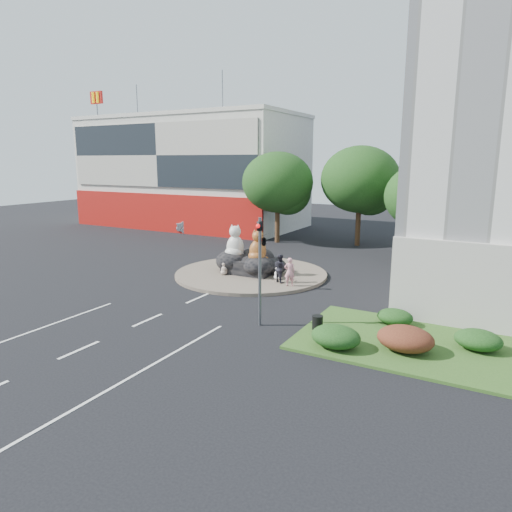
{
  "coord_description": "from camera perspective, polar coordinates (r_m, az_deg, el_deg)",
  "views": [
    {
      "loc": [
        14.5,
        -15.55,
        7.46
      ],
      "look_at": [
        1.92,
        7.22,
        2.0
      ],
      "focal_mm": 32.0,
      "sensor_mm": 36.0,
      "label": 1
    }
  ],
  "objects": [
    {
      "name": "shophouse_block",
      "position": [
        54.29,
        -7.99,
        10.39
      ],
      "size": [
        25.2,
        12.3,
        17.4
      ],
      "color": "beige",
      "rests_on": "ground"
    },
    {
      "name": "tree_left",
      "position": [
        41.95,
        2.85,
        8.81
      ],
      "size": [
        6.46,
        6.46,
        8.27
      ],
      "color": "#382314",
      "rests_on": "ground"
    },
    {
      "name": "pedestrian_pink",
      "position": [
        26.87,
        4.22,
        -1.98
      ],
      "size": [
        0.74,
        0.64,
        1.7
      ],
      "primitive_type": "imported",
      "rotation": [
        0.0,
        0.0,
        3.6
      ],
      "color": "#D28891",
      "rests_on": "roundabout_island"
    },
    {
      "name": "litter_bin",
      "position": [
        20.58,
        7.69,
        -8.23
      ],
      "size": [
        0.59,
        0.59,
        0.63
      ],
      "primitive_type": "cylinder",
      "rotation": [
        0.0,
        0.0,
        -0.27
      ],
      "color": "black",
      "rests_on": "grass_verge"
    },
    {
      "name": "hedge_red",
      "position": [
        19.08,
        18.17,
        -9.8
      ],
      "size": [
        2.2,
        1.76,
        0.99
      ],
      "primitive_type": "ellipsoid",
      "color": "#491B13",
      "rests_on": "grass_verge"
    },
    {
      "name": "kitten_white",
      "position": [
        28.42,
        2.74,
        -2.06
      ],
      "size": [
        0.68,
        0.66,
        0.87
      ],
      "primitive_type": null,
      "rotation": [
        0.0,
        0.0,
        0.58
      ],
      "color": "white",
      "rests_on": "roundabout_island"
    },
    {
      "name": "rock_plinth",
      "position": [
        30.16,
        -0.63,
        -1.2
      ],
      "size": [
        3.2,
        2.6,
        0.9
      ],
      "primitive_type": null,
      "color": "black",
      "rests_on": "roundabout_island"
    },
    {
      "name": "cat_white",
      "position": [
        30.16,
        -2.62,
        1.86
      ],
      "size": [
        1.46,
        1.29,
        2.27
      ],
      "primitive_type": null,
      "rotation": [
        0.0,
        0.0,
        0.08
      ],
      "color": "beige",
      "rests_on": "rock_plinth"
    },
    {
      "name": "pedestrian_dark",
      "position": [
        27.65,
        3.03,
        -1.54
      ],
      "size": [
        1.05,
        0.96,
        1.73
      ],
      "primitive_type": "imported",
      "rotation": [
        0.0,
        0.0,
        2.67
      ],
      "color": "black",
      "rests_on": "roundabout_island"
    },
    {
      "name": "roundabout_island",
      "position": [
        30.29,
        -0.63,
        -2.21
      ],
      "size": [
        10.0,
        10.0,
        0.2
      ],
      "primitive_type": "cylinder",
      "color": "brown",
      "rests_on": "ground"
    },
    {
      "name": "hedge_near_green",
      "position": [
        18.76,
        9.94,
        -9.89
      ],
      "size": [
        2.0,
        1.6,
        0.9
      ],
      "primitive_type": "ellipsoid",
      "color": "#143310",
      "rests_on": "grass_verge"
    },
    {
      "name": "grass_verge",
      "position": [
        20.13,
        20.04,
        -10.47
      ],
      "size": [
        10.0,
        6.0,
        0.12
      ],
      "primitive_type": "cube",
      "color": "#254918",
      "rests_on": "ground"
    },
    {
      "name": "tree_right",
      "position": [
        36.14,
        20.33,
        6.63
      ],
      "size": [
        5.7,
        5.7,
        7.3
      ],
      "color": "#382314",
      "rests_on": "ground"
    },
    {
      "name": "cat_tabby",
      "position": [
        29.14,
        0.23,
        1.34
      ],
      "size": [
        1.64,
        1.59,
        2.09
      ],
      "primitive_type": null,
      "rotation": [
        0.0,
        0.0,
        0.56
      ],
      "color": "#CB552A",
      "rests_on": "rock_plinth"
    },
    {
      "name": "hedge_back_green",
      "position": [
        21.89,
        16.98,
        -7.29
      ],
      "size": [
        1.6,
        1.28,
        0.72
      ],
      "primitive_type": "ellipsoid",
      "color": "#143310",
      "rests_on": "grass_verge"
    },
    {
      "name": "ground",
      "position": [
        22.54,
        -13.39,
        -7.82
      ],
      "size": [
        120.0,
        120.0,
        0.0
      ],
      "primitive_type": "plane",
      "color": "black",
      "rests_on": "ground"
    },
    {
      "name": "traffic_light",
      "position": [
        20.28,
        0.72,
        0.94
      ],
      "size": [
        0.44,
        1.24,
        5.0
      ],
      "color": "#595B60",
      "rests_on": "ground"
    },
    {
      "name": "kitten_calico",
      "position": [
        29.62,
        -3.98,
        -1.5
      ],
      "size": [
        0.64,
        0.6,
        0.87
      ],
      "primitive_type": null,
      "rotation": [
        0.0,
        0.0,
        -0.32
      ],
      "color": "beige",
      "rests_on": "roundabout_island"
    },
    {
      "name": "street_lamp",
      "position": [
        23.79,
        24.69,
        3.75
      ],
      "size": [
        2.34,
        0.22,
        8.06
      ],
      "color": "#595B60",
      "rests_on": "ground"
    },
    {
      "name": "parked_car",
      "position": [
        48.05,
        -7.18,
        3.71
      ],
      "size": [
        4.67,
        2.55,
        1.46
      ],
      "primitive_type": "imported",
      "rotation": [
        0.0,
        0.0,
        1.81
      ],
      "color": "#999BA0",
      "rests_on": "ground"
    },
    {
      "name": "tree_mid",
      "position": [
        41.28,
        12.98,
        8.91
      ],
      "size": [
        6.84,
        6.84,
        8.76
      ],
      "color": "#382314",
      "rests_on": "ground"
    },
    {
      "name": "hedge_mid_green",
      "position": [
        20.28,
        26.01,
        -9.4
      ],
      "size": [
        1.8,
        1.44,
        0.81
      ],
      "primitive_type": "ellipsoid",
      "color": "#143310",
      "rests_on": "grass_verge"
    }
  ]
}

